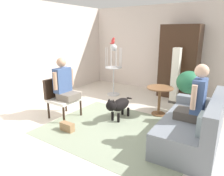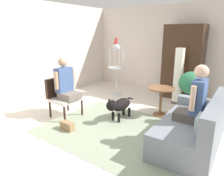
# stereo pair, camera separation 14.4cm
# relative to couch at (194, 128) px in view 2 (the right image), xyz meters

# --- Properties ---
(ground_plane) EXTENTS (6.96, 6.96, 0.00)m
(ground_plane) POSITION_rel_couch_xyz_m (-1.27, -0.13, -0.29)
(ground_plane) COLOR beige
(back_wall) EXTENTS (6.18, 0.12, 2.56)m
(back_wall) POSITION_rel_couch_xyz_m (-1.27, 2.83, 0.99)
(back_wall) COLOR silver
(back_wall) RESTS_ON ground
(left_wall) EXTENTS (0.12, 6.40, 2.56)m
(left_wall) POSITION_rel_couch_xyz_m (-4.12, 0.17, 0.99)
(left_wall) COLOR silver
(left_wall) RESTS_ON ground
(area_rug) EXTENTS (2.72, 2.12, 0.01)m
(area_rug) POSITION_rel_couch_xyz_m (-1.27, -0.30, -0.29)
(area_rug) COLOR gray
(area_rug) RESTS_ON ground
(couch) EXTENTS (0.93, 1.74, 0.84)m
(couch) POSITION_rel_couch_xyz_m (0.00, 0.00, 0.00)
(couch) COLOR slate
(couch) RESTS_ON ground
(armchair) EXTENTS (0.57, 0.60, 0.84)m
(armchair) POSITION_rel_couch_xyz_m (-2.70, -0.40, 0.20)
(armchair) COLOR black
(armchair) RESTS_ON ground
(person_on_couch) EXTENTS (0.44, 0.51, 0.90)m
(person_on_couch) POSITION_rel_couch_xyz_m (-0.03, -0.02, 0.51)
(person_on_couch) COLOR #4D463F
(person_on_armchair) EXTENTS (0.44, 0.53, 0.86)m
(person_on_armchair) POSITION_rel_couch_xyz_m (-2.55, -0.40, 0.47)
(person_on_armchair) COLOR #71665C
(round_end_table) EXTENTS (0.57, 0.57, 0.63)m
(round_end_table) POSITION_rel_couch_xyz_m (-0.94, 0.85, 0.14)
(round_end_table) COLOR brown
(round_end_table) RESTS_ON ground
(dog) EXTENTS (0.26, 0.90, 0.53)m
(dog) POSITION_rel_couch_xyz_m (-1.54, 0.12, 0.03)
(dog) COLOR black
(dog) RESTS_ON ground
(bird_cage_stand) EXTENTS (0.47, 0.47, 1.46)m
(bird_cage_stand) POSITION_rel_couch_xyz_m (-2.61, 1.54, 0.54)
(bird_cage_stand) COLOR silver
(bird_cage_stand) RESTS_ON ground
(parrot) EXTENTS (0.17, 0.10, 0.18)m
(parrot) POSITION_rel_couch_xyz_m (-2.63, 1.54, 1.25)
(parrot) COLOR red
(parrot) RESTS_ON bird_cage_stand
(potted_plant) EXTENTS (0.56, 0.56, 0.96)m
(potted_plant) POSITION_rel_couch_xyz_m (-0.46, 1.34, 0.33)
(potted_plant) COLOR #4C5156
(potted_plant) RESTS_ON ground
(column_lamp) EXTENTS (0.20, 0.20, 1.42)m
(column_lamp) POSITION_rel_couch_xyz_m (-0.93, 1.85, 0.41)
(column_lamp) COLOR #4C4742
(column_lamp) RESTS_ON ground
(armoire_cabinet) EXTENTS (1.00, 0.56, 1.98)m
(armoire_cabinet) POSITION_rel_couch_xyz_m (-1.03, 2.42, 0.70)
(armoire_cabinet) COLOR #382316
(armoire_cabinet) RESTS_ON ground
(handbag) EXTENTS (0.28, 0.12, 0.16)m
(handbag) POSITION_rel_couch_xyz_m (-2.06, -0.85, -0.21)
(handbag) COLOR #99724C
(handbag) RESTS_ON ground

